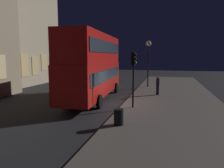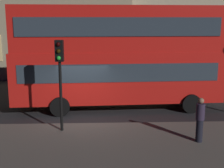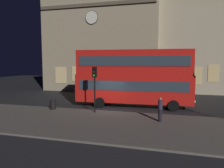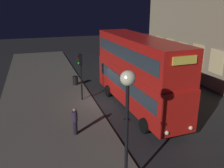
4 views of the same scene
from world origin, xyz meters
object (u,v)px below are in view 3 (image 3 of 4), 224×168
double_decker_bus (133,76)px  pedestrian (160,109)px  litter_bin (53,105)px  traffic_light_near_kerb (95,80)px

double_decker_bus → pedestrian: bearing=-64.3°
pedestrian → litter_bin: pedestrian is taller
double_decker_bus → litter_bin: 7.80m
litter_bin → pedestrian: bearing=-9.5°
pedestrian → litter_bin: bearing=-91.7°
traffic_light_near_kerb → litter_bin: traffic_light_near_kerb is taller
double_decker_bus → pedestrian: double_decker_bus is taller
traffic_light_near_kerb → pedestrian: 5.81m
double_decker_bus → pedestrian: size_ratio=6.44×
double_decker_bus → litter_bin: double_decker_bus is taller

